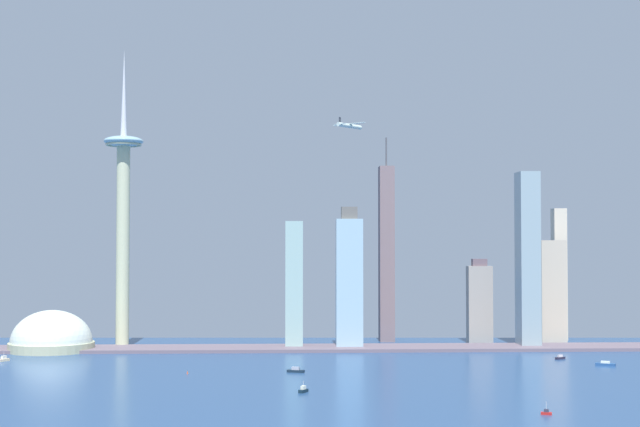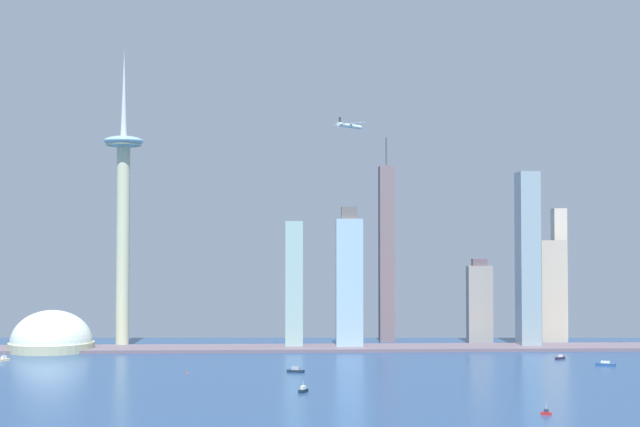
# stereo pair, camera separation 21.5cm
# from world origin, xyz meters

# --- Properties ---
(waterfront_pier) EXTENTS (846.04, 53.17, 3.02)m
(waterfront_pier) POSITION_xyz_m (0.00, 499.95, 1.51)
(waterfront_pier) COLOR slate
(waterfront_pier) RESTS_ON ground
(observation_tower) EXTENTS (38.12, 38.12, 289.28)m
(observation_tower) POSITION_xyz_m (-195.30, 528.17, 141.47)
(observation_tower) COLOR beige
(observation_tower) RESTS_ON ground
(stadium_dome) EXTENTS (78.66, 78.66, 59.79)m
(stadium_dome) POSITION_xyz_m (-255.36, 497.30, 7.70)
(stadium_dome) COLOR #AEB18D
(stadium_dome) RESTS_ON ground
(skyscraper_0) EXTENTS (16.64, 24.20, 121.47)m
(skyscraper_0) POSITION_xyz_m (-29.60, 512.56, 60.74)
(skyscraper_0) COLOR #95B9B3
(skyscraper_0) RESTS_ON ground
(skyscraper_1) EXTENTS (24.41, 14.68, 84.90)m
(skyscraper_1) POSITION_xyz_m (157.25, 549.69, 40.21)
(skyscraper_1) COLOR gray
(skyscraper_1) RESTS_ON ground
(skyscraper_2) EXTENTS (13.33, 14.36, 136.90)m
(skyscraper_2) POSITION_xyz_m (247.62, 580.30, 68.45)
(skyscraper_2) COLOR beige
(skyscraper_2) RESTS_ON ground
(skyscraper_3) EXTENTS (25.46, 23.82, 103.58)m
(skyscraper_3) POSITION_xyz_m (230.57, 551.41, 51.79)
(skyscraper_3) COLOR #C3B39C
(skyscraper_3) RESTS_ON ground
(skyscraper_4) EXTENTS (15.09, 19.67, 209.81)m
(skyscraper_4) POSITION_xyz_m (66.27, 574.23, 90.08)
(skyscraper_4) COLOR slate
(skyscraper_4) RESTS_ON ground
(skyscraper_5) EXTENTS (25.30, 14.70, 135.11)m
(skyscraper_5) POSITION_xyz_m (22.83, 502.71, 63.98)
(skyscraper_5) COLOR #97BACB
(skyscraper_5) RESTS_ON ground
(skyscraper_6) EXTENTS (19.16, 26.41, 169.51)m
(skyscraper_6) POSITION_xyz_m (196.50, 511.32, 84.75)
(skyscraper_6) COLOR #8BA2A9
(skyscraper_6) RESTS_ON ground
(boat_0) EXTENTS (7.07, 9.01, 7.68)m
(boat_0) POSITION_xyz_m (-26.41, 242.55, 1.68)
(boat_0) COLOR #112532
(boat_0) RESTS_ON ground
(boat_1) EXTENTS (10.07, 7.20, 3.76)m
(boat_1) POSITION_xyz_m (199.34, 417.27, 1.40)
(boat_1) COLOR #222032
(boat_1) RESTS_ON ground
(boat_2) EXTENTS (6.58, 3.99, 7.70)m
(boat_2) POSITION_xyz_m (112.90, 154.65, 1.23)
(boat_2) COLOR red
(boat_2) RESTS_ON ground
(boat_3) EXTENTS (16.22, 11.70, 3.77)m
(boat_3) POSITION_xyz_m (223.56, 372.79, 1.42)
(boat_3) COLOR navy
(boat_3) RESTS_ON ground
(boat_4) EXTENTS (8.58, 10.22, 7.89)m
(boat_4) POSITION_xyz_m (-276.94, 421.76, 1.72)
(boat_4) COLOR beige
(boat_4) RESTS_ON ground
(boat_6) EXTENTS (14.01, 7.44, 4.29)m
(boat_6) POSITION_xyz_m (-30.22, 342.01, 1.56)
(boat_6) COLOR #132231
(boat_6) RESTS_ON ground
(channel_buoy_0) EXTENTS (1.10, 1.10, 2.38)m
(channel_buoy_0) POSITION_xyz_m (-113.14, 337.44, 1.19)
(channel_buoy_0) COLOR #E54C19
(channel_buoy_0) RESTS_ON ground
(airplane) EXTENTS (30.05, 29.90, 9.02)m
(airplane) POSITION_xyz_m (24.07, 508.56, 213.42)
(airplane) COLOR silver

